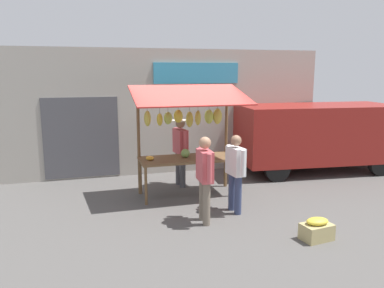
{
  "coord_description": "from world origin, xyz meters",
  "views": [
    {
      "loc": [
        2.24,
        8.15,
        2.81
      ],
      "look_at": [
        0.0,
        0.3,
        1.25
      ],
      "focal_mm": 35.85,
      "sensor_mm": 36.0,
      "label": 1
    }
  ],
  "objects_px": {
    "vendor_with_sunhat": "(180,146)",
    "parked_van": "(311,132)",
    "shopper_in_striped_shirt": "(235,169)",
    "produce_crate_near": "(317,230)",
    "market_stall": "(188,127)",
    "shopper_with_shopping_bag": "(205,174)"
  },
  "relations": [
    {
      "from": "shopper_in_striped_shirt",
      "to": "produce_crate_near",
      "type": "relative_size",
      "value": 2.84
    },
    {
      "from": "parked_van",
      "to": "produce_crate_near",
      "type": "xyz_separation_m",
      "value": [
        2.44,
        4.02,
        -0.95
      ]
    },
    {
      "from": "market_stall",
      "to": "shopper_with_shopping_bag",
      "type": "relative_size",
      "value": 1.53
    },
    {
      "from": "shopper_with_shopping_bag",
      "to": "parked_van",
      "type": "relative_size",
      "value": 0.36
    },
    {
      "from": "shopper_with_shopping_bag",
      "to": "produce_crate_near",
      "type": "distance_m",
      "value": 2.16
    },
    {
      "from": "vendor_with_sunhat",
      "to": "parked_van",
      "type": "xyz_separation_m",
      "value": [
        -3.88,
        -0.39,
        0.13
      ]
    },
    {
      "from": "market_stall",
      "to": "shopper_in_striped_shirt",
      "type": "bearing_deg",
      "value": 113.86
    },
    {
      "from": "shopper_with_shopping_bag",
      "to": "shopper_in_striped_shirt",
      "type": "distance_m",
      "value": 0.83
    },
    {
      "from": "market_stall",
      "to": "produce_crate_near",
      "type": "bearing_deg",
      "value": 115.98
    },
    {
      "from": "vendor_with_sunhat",
      "to": "shopper_in_striped_shirt",
      "type": "bearing_deg",
      "value": 8.51
    },
    {
      "from": "market_stall",
      "to": "shopper_with_shopping_bag",
      "type": "height_order",
      "value": "market_stall"
    },
    {
      "from": "market_stall",
      "to": "parked_van",
      "type": "bearing_deg",
      "value": -164.64
    },
    {
      "from": "vendor_with_sunhat",
      "to": "parked_van",
      "type": "distance_m",
      "value": 3.91
    },
    {
      "from": "parked_van",
      "to": "shopper_in_striped_shirt",
      "type": "bearing_deg",
      "value": 41.52
    },
    {
      "from": "shopper_in_striped_shirt",
      "to": "vendor_with_sunhat",
      "type": "bearing_deg",
      "value": 10.26
    },
    {
      "from": "vendor_with_sunhat",
      "to": "shopper_with_shopping_bag",
      "type": "distance_m",
      "value": 2.4
    },
    {
      "from": "vendor_with_sunhat",
      "to": "shopper_in_striped_shirt",
      "type": "relative_size",
      "value": 1.06
    },
    {
      "from": "shopper_with_shopping_bag",
      "to": "shopper_in_striped_shirt",
      "type": "bearing_deg",
      "value": -62.43
    },
    {
      "from": "produce_crate_near",
      "to": "market_stall",
      "type": "bearing_deg",
      "value": -64.02
    },
    {
      "from": "vendor_with_sunhat",
      "to": "shopper_with_shopping_bag",
      "type": "height_order",
      "value": "vendor_with_sunhat"
    },
    {
      "from": "market_stall",
      "to": "produce_crate_near",
      "type": "relative_size",
      "value": 4.5
    },
    {
      "from": "market_stall",
      "to": "produce_crate_near",
      "type": "height_order",
      "value": "market_stall"
    }
  ]
}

